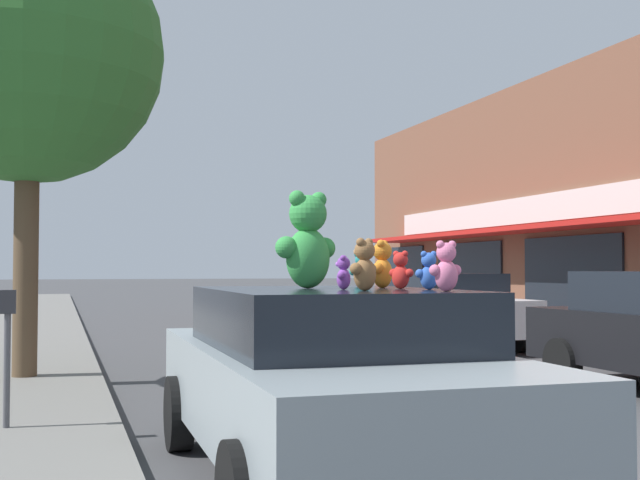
{
  "coord_description": "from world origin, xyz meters",
  "views": [
    {
      "loc": [
        -4.73,
        -5.1,
        1.6
      ],
      "look_at": [
        -2.02,
        3.22,
        1.92
      ],
      "focal_mm": 45.0,
      "sensor_mm": 36.0,
      "label": 1
    }
  ],
  "objects_px": {
    "teddy_bear_brown": "(364,265)",
    "parking_meter": "(7,340)",
    "parked_car_far_right": "(442,308)",
    "plush_art_car": "(330,377)",
    "teddy_bear_pink": "(446,267)",
    "teddy_bear_red": "(401,270)",
    "teddy_bear_blue": "(429,271)",
    "teddy_bear_purple": "(343,273)",
    "street_tree": "(29,51)",
    "teddy_bear_orange": "(382,265)",
    "teddy_bear_teal": "(362,269)",
    "teddy_bear_giant": "(308,241)"
  },
  "relations": [
    {
      "from": "teddy_bear_pink",
      "to": "parking_meter",
      "type": "distance_m",
      "value": 4.33
    },
    {
      "from": "parked_car_far_right",
      "to": "plush_art_car",
      "type": "bearing_deg",
      "value": -121.2
    },
    {
      "from": "teddy_bear_pink",
      "to": "parking_meter",
      "type": "bearing_deg",
      "value": -56.37
    },
    {
      "from": "teddy_bear_teal",
      "to": "teddy_bear_red",
      "type": "height_order",
      "value": "teddy_bear_teal"
    },
    {
      "from": "parked_car_far_right",
      "to": "street_tree",
      "type": "relative_size",
      "value": 0.74
    },
    {
      "from": "teddy_bear_pink",
      "to": "teddy_bear_purple",
      "type": "height_order",
      "value": "teddy_bear_pink"
    },
    {
      "from": "teddy_bear_brown",
      "to": "teddy_bear_red",
      "type": "height_order",
      "value": "teddy_bear_brown"
    },
    {
      "from": "teddy_bear_teal",
      "to": "parking_meter",
      "type": "height_order",
      "value": "teddy_bear_teal"
    },
    {
      "from": "teddy_bear_teal",
      "to": "teddy_bear_blue",
      "type": "relative_size",
      "value": 1.08
    },
    {
      "from": "plush_art_car",
      "to": "street_tree",
      "type": "xyz_separation_m",
      "value": [
        -2.39,
        5.96,
        3.85
      ]
    },
    {
      "from": "plush_art_car",
      "to": "teddy_bear_purple",
      "type": "xyz_separation_m",
      "value": [
        0.04,
        -0.19,
        0.79
      ]
    },
    {
      "from": "plush_art_car",
      "to": "teddy_bear_teal",
      "type": "xyz_separation_m",
      "value": [
        0.62,
        0.93,
        0.81
      ]
    },
    {
      "from": "teddy_bear_giant",
      "to": "teddy_bear_blue",
      "type": "distance_m",
      "value": 1.01
    },
    {
      "from": "parked_car_far_right",
      "to": "parking_meter",
      "type": "height_order",
      "value": "parked_car_far_right"
    },
    {
      "from": "teddy_bear_giant",
      "to": "plush_art_car",
      "type": "bearing_deg",
      "value": 90.71
    },
    {
      "from": "teddy_bear_pink",
      "to": "teddy_bear_brown",
      "type": "bearing_deg",
      "value": -44.52
    },
    {
      "from": "teddy_bear_blue",
      "to": "teddy_bear_purple",
      "type": "bearing_deg",
      "value": -21.51
    },
    {
      "from": "teddy_bear_red",
      "to": "parked_car_far_right",
      "type": "relative_size",
      "value": 0.06
    },
    {
      "from": "teddy_bear_brown",
      "to": "parking_meter",
      "type": "xyz_separation_m",
      "value": [
        -2.46,
        2.81,
        -0.68
      ]
    },
    {
      "from": "teddy_bear_pink",
      "to": "parking_meter",
      "type": "xyz_separation_m",
      "value": [
        -2.92,
        3.13,
        -0.67
      ]
    },
    {
      "from": "teddy_bear_purple",
      "to": "parking_meter",
      "type": "distance_m",
      "value": 3.49
    },
    {
      "from": "parked_car_far_right",
      "to": "parking_meter",
      "type": "distance_m",
      "value": 10.6
    },
    {
      "from": "plush_art_car",
      "to": "teddy_bear_pink",
      "type": "relative_size",
      "value": 13.1
    },
    {
      "from": "teddy_bear_brown",
      "to": "street_tree",
      "type": "bearing_deg",
      "value": -104.73
    },
    {
      "from": "teddy_bear_red",
      "to": "teddy_bear_purple",
      "type": "relative_size",
      "value": 1.15
    },
    {
      "from": "teddy_bear_blue",
      "to": "street_tree",
      "type": "height_order",
      "value": "street_tree"
    },
    {
      "from": "teddy_bear_purple",
      "to": "teddy_bear_blue",
      "type": "bearing_deg",
      "value": 98.33
    },
    {
      "from": "teddy_bear_brown",
      "to": "parking_meter",
      "type": "bearing_deg",
      "value": -83.99
    },
    {
      "from": "teddy_bear_red",
      "to": "parking_meter",
      "type": "xyz_separation_m",
      "value": [
        -2.93,
        2.36,
        -0.64
      ]
    },
    {
      "from": "parking_meter",
      "to": "plush_art_car",
      "type": "bearing_deg",
      "value": -42.75
    },
    {
      "from": "teddy_bear_pink",
      "to": "teddy_bear_blue",
      "type": "relative_size",
      "value": 1.21
    },
    {
      "from": "plush_art_car",
      "to": "teddy_bear_purple",
      "type": "bearing_deg",
      "value": -75.83
    },
    {
      "from": "teddy_bear_brown",
      "to": "teddy_bear_blue",
      "type": "height_order",
      "value": "teddy_bear_brown"
    },
    {
      "from": "teddy_bear_brown",
      "to": "teddy_bear_pink",
      "type": "xyz_separation_m",
      "value": [
        0.46,
        -0.32,
        -0.01
      ]
    },
    {
      "from": "teddy_bear_purple",
      "to": "parked_car_far_right",
      "type": "relative_size",
      "value": 0.05
    },
    {
      "from": "street_tree",
      "to": "teddy_bear_orange",
      "type": "bearing_deg",
      "value": -63.69
    },
    {
      "from": "plush_art_car",
      "to": "teddy_bear_orange",
      "type": "relative_size",
      "value": 11.72
    },
    {
      "from": "teddy_bear_red",
      "to": "street_tree",
      "type": "height_order",
      "value": "street_tree"
    },
    {
      "from": "teddy_bear_brown",
      "to": "parked_car_far_right",
      "type": "relative_size",
      "value": 0.08
    },
    {
      "from": "teddy_bear_teal",
      "to": "teddy_bear_purple",
      "type": "height_order",
      "value": "teddy_bear_teal"
    },
    {
      "from": "teddy_bear_teal",
      "to": "teddy_bear_orange",
      "type": "bearing_deg",
      "value": 91.23
    },
    {
      "from": "teddy_bear_pink",
      "to": "parked_car_far_right",
      "type": "height_order",
      "value": "teddy_bear_pink"
    },
    {
      "from": "teddy_bear_orange",
      "to": "street_tree",
      "type": "distance_m",
      "value": 7.16
    },
    {
      "from": "teddy_bear_giant",
      "to": "teddy_bear_orange",
      "type": "distance_m",
      "value": 0.62
    },
    {
      "from": "teddy_bear_brown",
      "to": "teddy_bear_blue",
      "type": "xyz_separation_m",
      "value": [
        0.58,
        0.19,
        -0.04
      ]
    },
    {
      "from": "teddy_bear_brown",
      "to": "teddy_bear_purple",
      "type": "relative_size",
      "value": 1.45
    },
    {
      "from": "teddy_bear_orange",
      "to": "street_tree",
      "type": "relative_size",
      "value": 0.06
    },
    {
      "from": "street_tree",
      "to": "parking_meter",
      "type": "bearing_deg",
      "value": -90.17
    },
    {
      "from": "teddy_bear_teal",
      "to": "teddy_bear_pink",
      "type": "xyz_separation_m",
      "value": [
        -0.1,
        -1.83,
        0.02
      ]
    },
    {
      "from": "teddy_bear_brown",
      "to": "teddy_bear_teal",
      "type": "bearing_deg",
      "value": -145.59
    }
  ]
}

